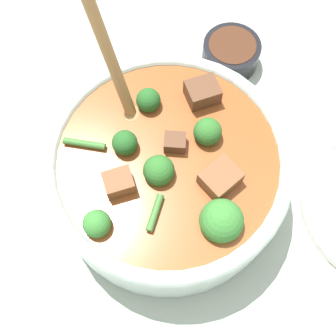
% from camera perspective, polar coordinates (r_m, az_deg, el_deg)
% --- Properties ---
extents(ground_plane, '(4.00, 4.00, 0.00)m').
position_cam_1_polar(ground_plane, '(0.51, -0.00, -2.61)').
color(ground_plane, '#ADBCAD').
extents(stew_bowl, '(0.26, 0.26, 0.24)m').
position_cam_1_polar(stew_bowl, '(0.46, 0.02, -0.28)').
color(stew_bowl, '#B2C6BC').
rests_on(stew_bowl, ground_plane).
extents(condiment_bowl, '(0.08, 0.08, 0.04)m').
position_cam_1_polar(condiment_bowl, '(0.59, 8.52, 15.22)').
color(condiment_bowl, black).
rests_on(condiment_bowl, ground_plane).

